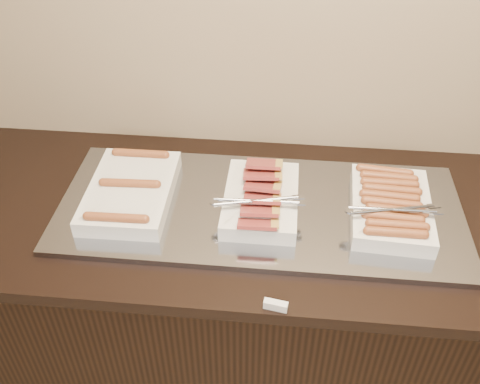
% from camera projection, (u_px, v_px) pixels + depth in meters
% --- Properties ---
extents(counter, '(2.06, 0.76, 0.90)m').
position_uv_depth(counter, '(255.00, 306.00, 1.89)').
color(counter, black).
rests_on(counter, ground).
extents(warming_tray, '(1.20, 0.50, 0.02)m').
position_uv_depth(warming_tray, '(260.00, 209.00, 1.60)').
color(warming_tray, gray).
rests_on(warming_tray, counter).
extents(dish_left, '(0.25, 0.37, 0.07)m').
position_uv_depth(dish_left, '(131.00, 191.00, 1.61)').
color(dish_left, silver).
rests_on(dish_left, warming_tray).
extents(dish_center, '(0.27, 0.34, 0.09)m').
position_uv_depth(dish_center, '(261.00, 199.00, 1.57)').
color(dish_center, silver).
rests_on(dish_center, warming_tray).
extents(dish_right, '(0.27, 0.35, 0.08)m').
position_uv_depth(dish_right, '(391.00, 207.00, 1.54)').
color(dish_right, silver).
rests_on(dish_right, warming_tray).
extents(label_holder, '(0.06, 0.03, 0.02)m').
position_uv_depth(label_holder, '(276.00, 305.00, 1.32)').
color(label_holder, silver).
rests_on(label_holder, counter).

